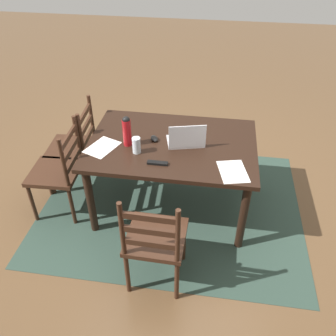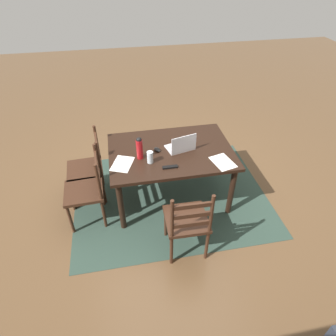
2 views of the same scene
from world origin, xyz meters
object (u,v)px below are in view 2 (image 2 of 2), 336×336
at_px(chair_right_near, 88,168).
at_px(water_bottle, 139,148).
at_px(chair_right_far, 87,190).
at_px(laptop, 181,146).
at_px(tv_remote, 170,167).
at_px(dining_table, 171,156).
at_px(drinking_glass, 150,157).
at_px(computer_mouse, 157,150).
at_px(chair_far_head, 187,221).

relative_size(chair_right_near, water_bottle, 3.41).
xyz_separation_m(chair_right_far, water_bottle, (-0.65, -0.12, 0.43)).
height_order(laptop, tv_remote, laptop).
bearing_deg(dining_table, water_bottle, 12.85).
xyz_separation_m(dining_table, chair_right_far, (1.03, 0.20, -0.20)).
distance_m(chair_right_near, water_bottle, 0.84).
bearing_deg(tv_remote, drinking_glass, -124.12).
bearing_deg(drinking_glass, computer_mouse, -118.06).
height_order(dining_table, laptop, laptop).
height_order(dining_table, drinking_glass, drinking_glass).
bearing_deg(drinking_glass, dining_table, -145.30).
xyz_separation_m(dining_table, water_bottle, (0.38, 0.09, 0.23)).
xyz_separation_m(drinking_glass, computer_mouse, (-0.11, -0.21, -0.05)).
relative_size(chair_right_near, laptop, 2.61).
bearing_deg(water_bottle, chair_right_near, -24.39).
distance_m(computer_mouse, tv_remote, 0.36).
relative_size(water_bottle, computer_mouse, 2.79).
bearing_deg(computer_mouse, dining_table, 147.80).
distance_m(laptop, tv_remote, 0.38).
height_order(chair_right_near, computer_mouse, chair_right_near).
bearing_deg(chair_right_near, computer_mouse, 167.72).
height_order(chair_right_far, drinking_glass, chair_right_far).
bearing_deg(dining_table, laptop, 173.03).
distance_m(chair_far_head, water_bottle, 0.99).
height_order(chair_right_far, laptop, laptop).
bearing_deg(chair_right_near, chair_right_far, 90.01).
distance_m(chair_far_head, laptop, 0.95).
distance_m(dining_table, chair_far_head, 0.91).
height_order(chair_far_head, laptop, laptop).
xyz_separation_m(chair_far_head, drinking_glass, (0.28, -0.69, 0.36)).
xyz_separation_m(chair_right_near, laptop, (-1.16, 0.22, 0.35)).
height_order(dining_table, computer_mouse, computer_mouse).
relative_size(dining_table, drinking_glass, 10.42).
bearing_deg(tv_remote, chair_right_far, -97.25).
bearing_deg(computer_mouse, water_bottle, 0.70).
xyz_separation_m(dining_table, computer_mouse, (0.17, -0.02, 0.11)).
distance_m(chair_right_near, chair_right_far, 0.41).
distance_m(chair_right_far, water_bottle, 0.79).
distance_m(drinking_glass, computer_mouse, 0.25).
height_order(chair_far_head, computer_mouse, chair_far_head).
xyz_separation_m(laptop, computer_mouse, (0.29, -0.03, -0.04)).
bearing_deg(chair_right_far, chair_right_near, -89.99).
relative_size(chair_right_near, chair_right_far, 1.00).
distance_m(chair_far_head, tv_remote, 0.63).
xyz_separation_m(dining_table, chair_far_head, (0.00, 0.89, -0.20)).
xyz_separation_m(chair_right_far, drinking_glass, (-0.76, -0.01, 0.36)).
bearing_deg(chair_right_near, dining_table, 168.59).
xyz_separation_m(chair_right_near, tv_remote, (-0.96, 0.54, 0.30)).
bearing_deg(chair_right_far, laptop, -170.76).
xyz_separation_m(chair_far_head, laptop, (-0.13, -0.87, 0.35)).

